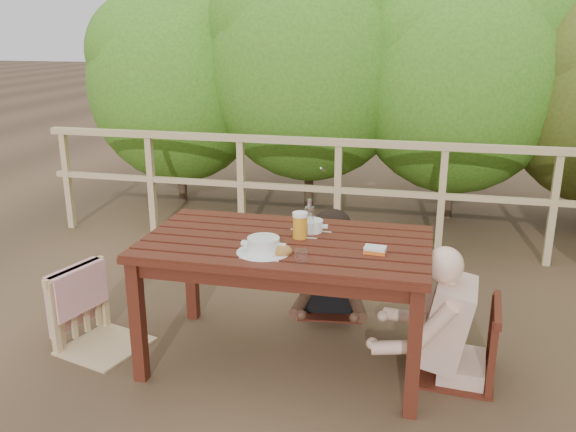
% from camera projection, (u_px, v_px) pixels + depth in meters
% --- Properties ---
extents(ground, '(60.00, 60.00, 0.00)m').
position_uv_depth(ground, '(286.00, 359.00, 3.69)').
color(ground, brown).
rests_on(ground, ground).
extents(table, '(1.64, 0.92, 0.76)m').
position_uv_depth(table, '(286.00, 303.00, 3.58)').
color(table, '#3C160D').
rests_on(table, ground).
extents(chair_left, '(0.58, 0.58, 0.94)m').
position_uv_depth(chair_left, '(99.00, 278.00, 3.69)').
color(chair_left, tan).
rests_on(chair_left, ground).
extents(chair_far, '(0.49, 0.49, 0.89)m').
position_uv_depth(chair_far, '(332.00, 251.00, 4.22)').
color(chair_far, '#3C160D').
rests_on(chair_far, ground).
extents(chair_right, '(0.48, 0.48, 0.89)m').
position_uv_depth(chair_right, '(462.00, 305.00, 3.39)').
color(chair_right, '#3C160D').
rests_on(chair_right, ground).
extents(woman, '(0.54, 0.64, 1.19)m').
position_uv_depth(woman, '(333.00, 230.00, 4.19)').
color(woman, black).
rests_on(woman, ground).
extents(diner_right, '(0.67, 0.57, 1.28)m').
position_uv_depth(diner_right, '(470.00, 274.00, 3.33)').
color(diner_right, tan).
rests_on(diner_right, ground).
extents(railing, '(5.60, 0.10, 1.01)m').
position_uv_depth(railing, '(338.00, 195.00, 5.40)').
color(railing, tan).
rests_on(railing, ground).
extents(hedge_row, '(6.60, 1.60, 3.80)m').
position_uv_depth(hedge_row, '(399.00, 31.00, 6.01)').
color(hedge_row, '#3A6A1A').
rests_on(hedge_row, ground).
extents(soup_near, '(0.29, 0.29, 0.10)m').
position_uv_depth(soup_near, '(263.00, 246.00, 3.26)').
color(soup_near, silver).
rests_on(soup_near, table).
extents(soup_far, '(0.25, 0.25, 0.08)m').
position_uv_depth(soup_far, '(310.00, 227.00, 3.61)').
color(soup_far, silver).
rests_on(soup_far, table).
extents(bread_roll, '(0.12, 0.09, 0.07)m').
position_uv_depth(bread_roll, '(282.00, 251.00, 3.24)').
color(bread_roll, '#99602E').
rests_on(bread_roll, table).
extents(beer_glass, '(0.09, 0.09, 0.17)m').
position_uv_depth(beer_glass, '(300.00, 226.00, 3.48)').
color(beer_glass, orange).
rests_on(beer_glass, table).
extents(bottle, '(0.06, 0.06, 0.23)m').
position_uv_depth(bottle, '(309.00, 218.00, 3.52)').
color(bottle, silver).
rests_on(bottle, table).
extents(tumbler, '(0.07, 0.07, 0.08)m').
position_uv_depth(tumbler, '(301.00, 257.00, 3.13)').
color(tumbler, silver).
rests_on(tumbler, table).
extents(butter_tub, '(0.12, 0.09, 0.05)m').
position_uv_depth(butter_tub, '(375.00, 251.00, 3.26)').
color(butter_tub, silver).
rests_on(butter_tub, table).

